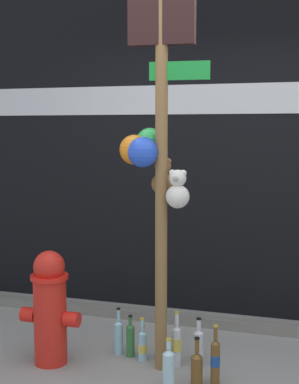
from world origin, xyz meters
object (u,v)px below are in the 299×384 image
Objects in this scene: fire_hydrant at (50,307)px; bottle_4 at (119,336)px; memorial_post at (156,141)px; bottle_6 at (169,367)px; bottle_7 at (197,367)px; bottle_0 at (143,345)px; bottle_2 at (198,345)px; bottle_5 at (130,339)px; bottle_1 at (163,339)px; bottle_3 at (215,360)px; bottle_8 at (177,344)px.

bottle_4 is at bearing 36.15° from fire_hydrant.
memorial_post is 7.35× the size of bottle_4.
bottle_6 is 0.19m from bottle_7.
bottle_7 is at bearing -0.94° from fire_hydrant.
bottle_0 is 0.99× the size of bottle_7.
memorial_post is 1.47m from bottle_2.
fire_hydrant is at bearing -167.53° from memorial_post.
fire_hydrant reaches higher than bottle_4.
bottle_5 is (-0.50, -0.00, -0.01)m from bottle_2.
bottle_1 is 0.34m from bottle_4.
bottle_3 reaches higher than bottle_1.
memorial_post is 8.21× the size of bottle_0.
bottle_0 is 0.78× the size of bottle_3.
bottle_8 is (0.87, 0.23, -0.25)m from fire_hydrant.
bottle_4 is 0.10m from bottle_5.
bottle_4 is (-0.33, 0.13, -1.45)m from memorial_post.
memorial_post is 1.48m from bottle_6.
bottle_3 is (0.57, -0.22, 0.05)m from bottle_0.
bottle_8 reaches higher than bottle_7.
bottle_0 is at bearing 21.49° from fire_hydrant.
fire_hydrant is 2.61× the size of bottle_0.
memorial_post is at bearing -96.92° from bottle_1.
bottle_7 is (0.46, -0.26, 0.00)m from bottle_0.
bottle_0 is at bearing 129.53° from bottle_6.
bottle_3 reaches higher than bottle_8.
bottle_3 is 0.72m from bottle_5.
bottle_3 is at bearing 24.77° from bottle_6.
bottle_2 is 1.08× the size of bottle_7.
bottle_3 reaches higher than bottle_6.
bottle_3 reaches higher than bottle_0.
memorial_post reaches higher than bottle_3.
bottle_3 is at bearing -21.41° from bottle_0.
bottle_0 is 0.21m from bottle_4.
bottle_0 is 0.11m from bottle_5.
bottle_8 is at bearing -159.59° from bottle_2.
bottle_5 is at bearing 135.58° from bottle_6.
bottle_7 is 0.81× the size of bottle_8.
bottle_3 is 1.15× the size of bottle_4.
bottle_1 is 1.16× the size of bottle_5.
bottle_6 is at bearing -44.42° from bottle_5.
bottle_4 is (-0.77, 0.28, -0.02)m from bottle_3.
bottle_4 is (-0.34, 0.01, -0.01)m from bottle_1.
bottle_6 is at bearing -69.18° from bottle_1.
bottle_2 is at bearing 74.62° from bottle_6.
bottle_3 is (0.45, -0.15, -1.42)m from memorial_post.
bottle_4 reaches higher than bottle_7.
memorial_post is 1.43m from bottle_8.
memorial_post is 1.51m from bottle_7.
bottle_2 is 0.50m from bottle_5.
bottle_5 is at bearing 161.51° from bottle_0.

